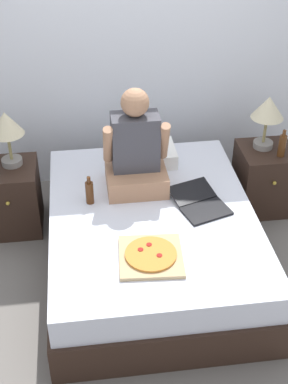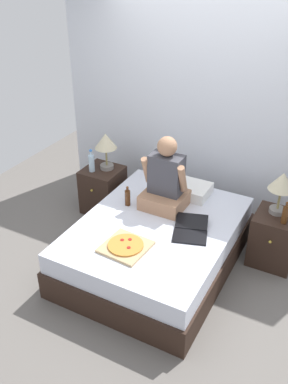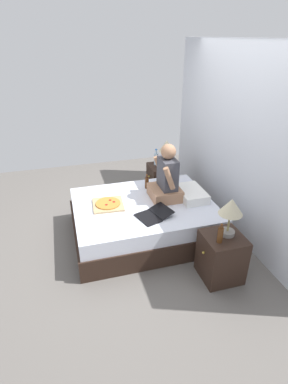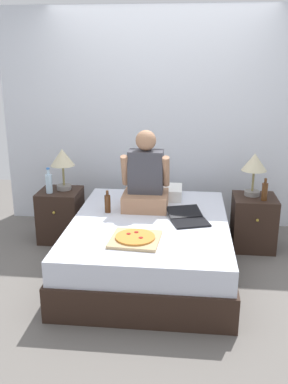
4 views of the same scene
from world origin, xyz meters
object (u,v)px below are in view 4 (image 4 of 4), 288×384
(lamp_on_left_nightstand, at_px, (63,160))
(person_seated, at_px, (146,180))
(laptop, at_px, (188,219))
(water_bottle, at_px, (49,183))
(nightstand_right, at_px, (253,222))
(lamp_on_right_nightstand, at_px, (254,165))
(beer_bottle_on_bed, at_px, (108,203))
(beer_bottle, at_px, (265,191))
(bed, at_px, (150,246))
(nightstand_left, at_px, (61,215))
(pizza_box, at_px, (135,239))

(lamp_on_left_nightstand, bearing_deg, person_seated, -19.75)
(person_seated, relative_size, laptop, 1.59)
(water_bottle, distance_m, nightstand_right, 2.21)
(lamp_on_right_nightstand, height_order, person_seated, person_seated)
(person_seated, distance_m, beer_bottle_on_bed, 0.44)
(nightstand_right, relative_size, beer_bottle, 2.46)
(lamp_on_left_nightstand, relative_size, laptop, 0.91)
(bed, relative_size, beer_bottle, 8.35)
(nightstand_left, height_order, laptop, laptop)
(beer_bottle, distance_m, laptop, 0.93)
(bed, bearing_deg, laptop, 2.21)
(beer_bottle, bearing_deg, bed, -154.75)
(bed, bearing_deg, lamp_on_left_nightstand, 146.08)
(laptop, bearing_deg, lamp_on_left_nightstand, 154.07)
(bed, bearing_deg, nightstand_right, 30.92)
(beer_bottle, bearing_deg, nightstand_right, 125.01)
(lamp_on_right_nightstand, xyz_separation_m, beer_bottle_on_bed, (-1.44, -0.51, -0.29))
(lamp_on_right_nightstand, bearing_deg, beer_bottle_on_bed, -160.63)
(nightstand_left, bearing_deg, beer_bottle, -2.65)
(beer_bottle, height_order, person_seated, person_seated)
(person_seated, distance_m, laptop, 0.60)
(pizza_box, bearing_deg, water_bottle, 136.09)
(nightstand_left, distance_m, nightstand_right, 2.09)
(laptop, height_order, pizza_box, laptop)
(lamp_on_left_nightstand, relative_size, beer_bottle, 1.96)
(water_bottle, bearing_deg, pizza_box, -43.91)
(water_bottle, relative_size, laptop, 0.56)
(beer_bottle, distance_m, pizza_box, 1.56)
(person_seated, height_order, beer_bottle_on_bed, person_seated)
(water_bottle, bearing_deg, nightstand_left, 48.35)
(nightstand_right, height_order, lamp_on_right_nightstand, lamp_on_right_nightstand)
(nightstand_right, bearing_deg, lamp_on_left_nightstand, 178.60)
(nightstand_left, bearing_deg, lamp_on_right_nightstand, 1.39)
(lamp_on_left_nightstand, relative_size, person_seated, 0.58)
(water_bottle, distance_m, laptop, 1.58)
(water_bottle, relative_size, person_seated, 0.35)
(lamp_on_left_nightstand, height_order, nightstand_right, lamp_on_left_nightstand)
(beer_bottle_on_bed, bearing_deg, water_bottle, 152.29)
(lamp_on_left_nightstand, bearing_deg, nightstand_left, -128.63)
(bed, bearing_deg, pizza_box, -99.20)
(lamp_on_right_nightstand, height_order, laptop, lamp_on_right_nightstand)
(bed, xyz_separation_m, beer_bottle, (1.12, 0.53, 0.41))
(bed, height_order, laptop, laptop)
(lamp_on_right_nightstand, distance_m, pizza_box, 1.63)
(lamp_on_left_nightstand, height_order, person_seated, person_seated)
(person_seated, bearing_deg, laptop, -37.33)
(nightstand_right, height_order, person_seated, person_seated)
(nightstand_right, relative_size, lamp_on_right_nightstand, 1.26)
(laptop, bearing_deg, nightstand_left, 156.41)
(nightstand_right, xyz_separation_m, beer_bottle, (0.07, -0.10, 0.38))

